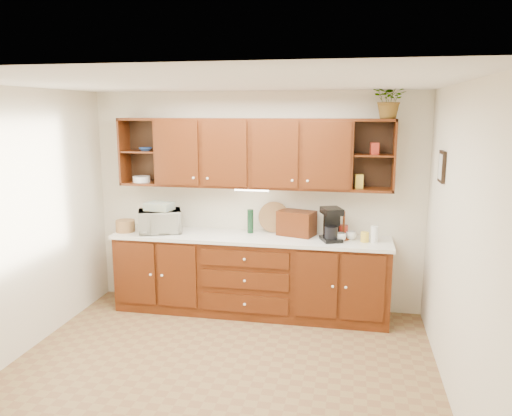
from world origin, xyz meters
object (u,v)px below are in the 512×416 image
at_px(bread_box, 297,223).
at_px(potted_plant, 390,99).
at_px(coffee_maker, 331,225).
at_px(microwave, 160,221).

xyz_separation_m(bread_box, potted_plant, (0.99, -0.04, 1.41)).
bearing_deg(bread_box, coffee_maker, -4.25).
relative_size(microwave, potted_plant, 1.20).
distance_m(coffee_maker, potted_plant, 1.50).
relative_size(bread_box, coffee_maker, 1.10).
height_order(microwave, coffee_maker, coffee_maker).
relative_size(coffee_maker, potted_plant, 0.92).
height_order(coffee_maker, potted_plant, potted_plant).
relative_size(microwave, coffee_maker, 1.31).
bearing_deg(potted_plant, coffee_maker, -167.82).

